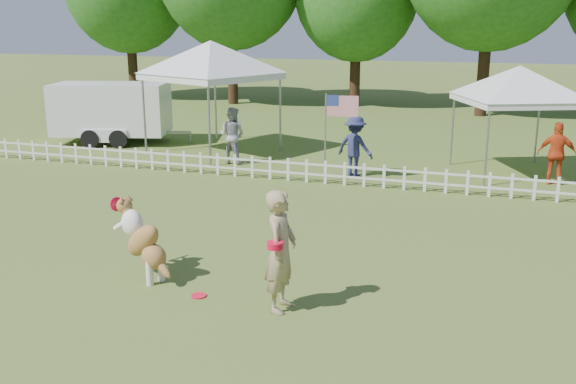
# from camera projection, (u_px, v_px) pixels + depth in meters

# --- Properties ---
(ground) EXTENTS (120.00, 120.00, 0.00)m
(ground) POSITION_uv_depth(u_px,v_px,m) (222.00, 290.00, 9.89)
(ground) COLOR #3E571B
(ground) RESTS_ON ground
(picket_fence) EXTENTS (22.00, 0.08, 0.60)m
(picket_fence) POSITION_uv_depth(u_px,v_px,m) (335.00, 173.00, 16.23)
(picket_fence) COLOR silver
(picket_fence) RESTS_ON ground
(handler) EXTENTS (0.43, 0.65, 1.77)m
(handler) POSITION_uv_depth(u_px,v_px,m) (281.00, 251.00, 9.03)
(handler) COLOR tan
(handler) RESTS_ON ground
(dog) EXTENTS (1.30, 0.87, 1.28)m
(dog) POSITION_uv_depth(u_px,v_px,m) (144.00, 241.00, 10.19)
(dog) COLOR brown
(dog) RESTS_ON ground
(frisbee_on_turf) EXTENTS (0.29, 0.29, 0.02)m
(frisbee_on_turf) POSITION_uv_depth(u_px,v_px,m) (199.00, 296.00, 9.67)
(frisbee_on_turf) COLOR red
(frisbee_on_turf) RESTS_ON ground
(canopy_tent_left) EXTENTS (4.28, 4.28, 3.38)m
(canopy_tent_left) POSITION_uv_depth(u_px,v_px,m) (212.00, 98.00, 20.00)
(canopy_tent_left) COLOR silver
(canopy_tent_left) RESTS_ON ground
(canopy_tent_right) EXTENTS (3.62, 3.62, 2.84)m
(canopy_tent_right) POSITION_uv_depth(u_px,v_px,m) (515.00, 122.00, 17.09)
(canopy_tent_right) COLOR silver
(canopy_tent_right) RESTS_ON ground
(cargo_trailer) EXTENTS (5.06, 3.30, 2.05)m
(cargo_trailer) POSITION_uv_depth(u_px,v_px,m) (111.00, 113.00, 21.67)
(cargo_trailer) COLOR white
(cargo_trailer) RESTS_ON ground
(flag_pole) EXTENTS (0.88, 0.22, 2.28)m
(flag_pole) POSITION_uv_depth(u_px,v_px,m) (325.00, 138.00, 16.34)
(flag_pole) COLOR gray
(flag_pole) RESTS_ON ground
(spectator_a) EXTENTS (0.85, 0.69, 1.63)m
(spectator_a) POSITION_uv_depth(u_px,v_px,m) (232.00, 135.00, 18.59)
(spectator_a) COLOR #9B9BA0
(spectator_a) RESTS_ON ground
(spectator_b) EXTENTS (1.18, 0.91, 1.61)m
(spectator_b) POSITION_uv_depth(u_px,v_px,m) (355.00, 146.00, 17.01)
(spectator_b) COLOR #25284E
(spectator_b) RESTS_ON ground
(spectator_c) EXTENTS (0.96, 0.47, 1.59)m
(spectator_c) POSITION_uv_depth(u_px,v_px,m) (557.00, 154.00, 16.11)
(spectator_c) COLOR red
(spectator_c) RESTS_ON ground
(tree_center_left) EXTENTS (6.00, 6.00, 9.80)m
(tree_center_left) POSITION_uv_depth(u_px,v_px,m) (357.00, 2.00, 30.17)
(tree_center_left) COLOR #245718
(tree_center_left) RESTS_ON ground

